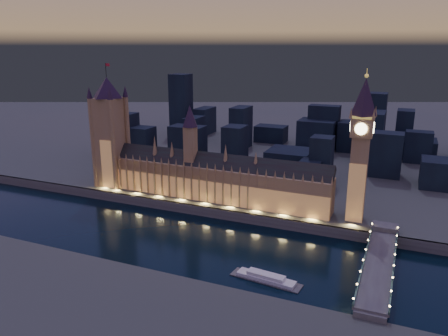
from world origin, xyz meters
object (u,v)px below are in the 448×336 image
at_px(victoria_tower, 110,126).
at_px(river_boat, 266,278).
at_px(westminster_bridge, 379,266).
at_px(elizabeth_tower, 361,138).
at_px(palace_of_westminster, 211,178).

xyz_separation_m(victoria_tower, river_boat, (180.27, -97.52, -60.94)).
bearing_deg(westminster_bridge, river_boat, -151.82).
distance_m(victoria_tower, elizabeth_tower, 218.11).
xyz_separation_m(victoria_tower, westminster_bridge, (240.27, -65.37, -56.51)).
distance_m(elizabeth_tower, river_boat, 124.63).
bearing_deg(palace_of_westminster, victoria_tower, 179.90).
xyz_separation_m(elizabeth_tower, westminster_bridge, (22.27, -65.38, -63.37)).
relative_size(victoria_tower, river_boat, 2.52).
relative_size(palace_of_westminster, westminster_bridge, 1.79).
bearing_deg(westminster_bridge, victoria_tower, 164.78).
height_order(elizabeth_tower, river_boat, elizabeth_tower).
bearing_deg(westminster_bridge, elizabeth_tower, 108.81).
height_order(palace_of_westminster, elizabeth_tower, elizabeth_tower).
distance_m(palace_of_westminster, westminster_bridge, 155.54).
bearing_deg(elizabeth_tower, palace_of_westminster, -179.91).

